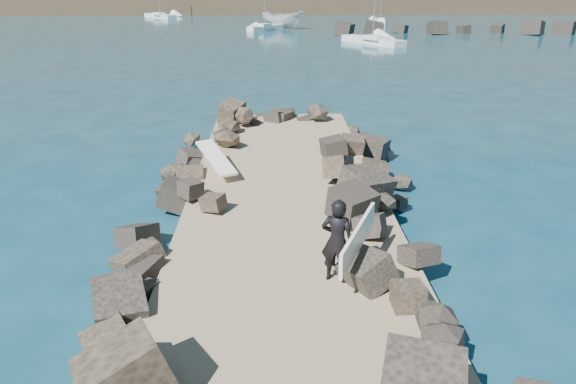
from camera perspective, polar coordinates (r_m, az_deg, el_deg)
The scene contains 12 objects.
ground at distance 15.20m, azimuth -0.12°, elevation -3.76°, with size 800.00×800.00×0.00m, color #0F384C.
jetty at distance 13.29m, azimuth 0.14°, elevation -6.45°, with size 6.00×26.00×0.60m, color #8C7759.
riprap_left at distance 13.86m, azimuth -12.05°, elevation -4.76°, with size 2.60×22.00×1.00m, color black.
riprap_right at distance 14.02m, azimuth 12.03°, elevation -4.42°, with size 2.60×22.00×1.00m, color #262421.
breakwater_secondary at distance 77.43m, azimuth 26.49°, elevation 15.94°, with size 52.00×4.00×1.20m, color black.
surfboard_resting at distance 17.57m, azimuth -8.00°, elevation 3.45°, with size 0.60×2.41×0.08m, color white.
boat_imported at distance 76.22m, azimuth -0.62°, elevation 18.60°, with size 2.39×6.36×2.46m, color silver.
surfer_with_board at distance 11.10m, azimuth 5.81°, elevation -5.38°, with size 1.41×2.19×1.93m.
sailboat_e at distance 99.85m, azimuth -14.03°, elevation 18.45°, with size 6.73×7.27×9.69m.
sailboat_c at distance 59.46m, azimuth 9.40°, elevation 16.27°, with size 6.13×8.02×9.97m.
sailboat_b at distance 73.81m, azimuth -2.53°, elevation 17.75°, with size 5.02×5.18×7.25m.
sailboat_d at distance 85.15m, azimuth 10.21°, elevation 18.11°, with size 2.45×6.47×7.70m.
Camera 1 is at (-0.40, -13.59, 6.79)m, focal length 32.00 mm.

